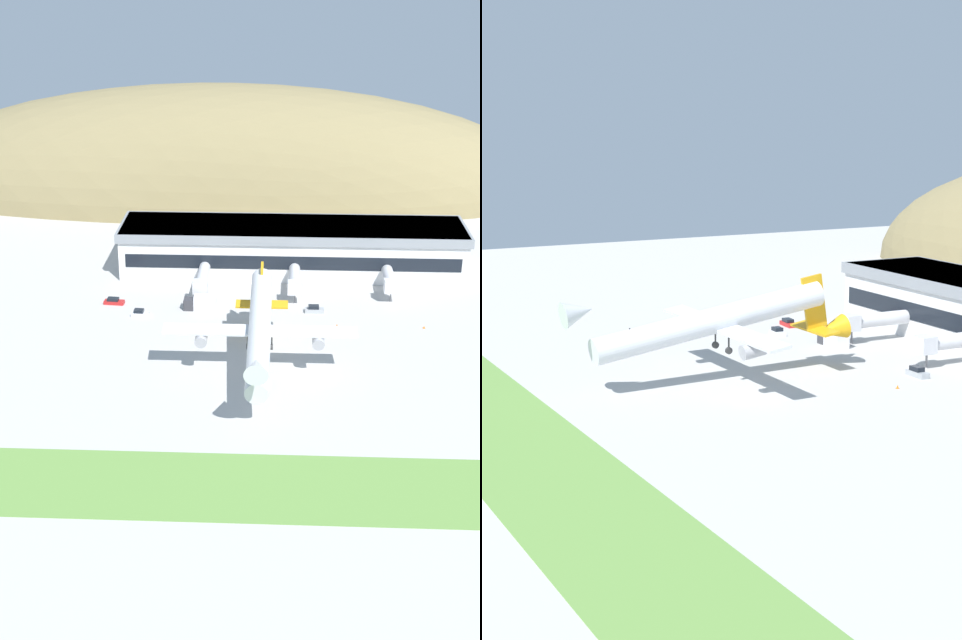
{
  "view_description": "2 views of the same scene",
  "coord_description": "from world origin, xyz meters",
  "views": [
    {
      "loc": [
        -6.87,
        -150.77,
        78.72
      ],
      "look_at": [
        -13.98,
        3.73,
        9.5
      ],
      "focal_mm": 50.0,
      "sensor_mm": 36.0,
      "label": 1
    },
    {
      "loc": [
        134.56,
        -73.8,
        41.61
      ],
      "look_at": [
        -14.03,
        2.54,
        9.04
      ],
      "focal_mm": 60.0,
      "sensor_mm": 36.0,
      "label": 2
    }
  ],
  "objects": [
    {
      "name": "traffic_cone_0",
      "position": [
        5.84,
        22.59,
        0.28
      ],
      "size": [
        0.52,
        0.52,
        0.58
      ],
      "color": "orange",
      "rests_on": "ground_plane"
    },
    {
      "name": "cargo_airplane",
      "position": [
        -10.12,
        -0.34,
        9.61
      ],
      "size": [
        36.58,
        49.09,
        11.89
      ],
      "color": "silver"
    },
    {
      "name": "service_car_1",
      "position": [
        -43.8,
        32.6,
        0.6
      ],
      "size": [
        4.67,
        2.22,
        1.45
      ],
      "color": "#B21E1E",
      "rests_on": "ground_plane"
    },
    {
      "name": "service_car_0",
      "position": [
        -37.0,
        26.2,
        0.63
      ],
      "size": [
        3.82,
        2.08,
        1.53
      ],
      "color": "silver",
      "rests_on": "ground_plane"
    },
    {
      "name": "jetway_0",
      "position": [
        -24.29,
        38.72,
        3.99
      ],
      "size": [
        3.38,
        14.07,
        5.43
      ],
      "color": "silver",
      "rests_on": "ground_plane"
    },
    {
      "name": "fuel_truck",
      "position": [
        -23.95,
        30.33,
        1.55
      ],
      "size": [
        7.18,
        2.83,
        3.31
      ],
      "color": "#333338",
      "rests_on": "ground_plane"
    },
    {
      "name": "service_car_2",
      "position": [
        1.22,
        29.88,
        0.69
      ],
      "size": [
        4.19,
        1.7,
        1.67
      ],
      "color": "#999EA3",
      "rests_on": "ground_plane"
    },
    {
      "name": "grass_strip_foreground",
      "position": [
        0.0,
        -37.37,
        0.04
      ],
      "size": [
        341.07,
        18.21,
        0.08
      ],
      "primitive_type": "cube",
      "color": "#669342",
      "rests_on": "ground_plane"
    },
    {
      "name": "jetway_1",
      "position": [
        -3.04,
        38.98,
        3.99
      ],
      "size": [
        3.38,
        13.57,
        5.43
      ],
      "color": "silver",
      "rests_on": "ground_plane"
    },
    {
      "name": "ground_plane",
      "position": [
        0.0,
        0.0,
        0.0
      ],
      "size": [
        378.97,
        378.97,
        0.0
      ],
      "primitive_type": "plane",
      "color": "#B7B5AF"
    }
  ]
}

